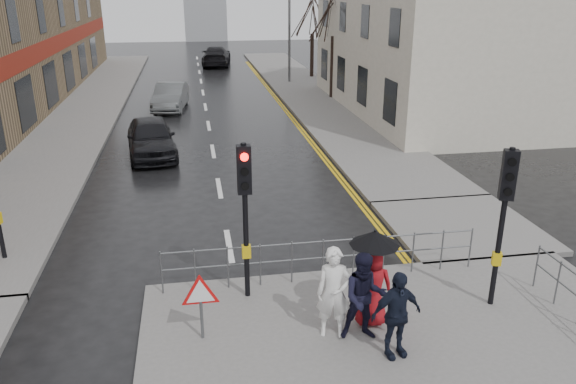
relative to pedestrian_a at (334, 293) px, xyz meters
name	(u,v)px	position (x,y,z in m)	size (l,w,h in m)	color
ground	(239,306)	(-1.66, 1.50, -1.04)	(120.00, 120.00, 0.00)	black
left_pavement	(90,103)	(-8.16, 24.50, -0.97)	(4.00, 44.00, 0.14)	#605E5B
right_pavement	(305,90)	(4.84, 26.50, -0.97)	(4.00, 40.00, 0.14)	#605E5B
pavement_bridge_right	(461,226)	(4.84, 4.50, -0.97)	(4.00, 4.20, 0.14)	#605E5B
building_right_cream	(438,19)	(10.34, 19.50, 3.74)	(9.00, 16.40, 10.10)	beige
traffic_signal_near_left	(245,195)	(-1.46, 1.70, 1.41)	(0.28, 0.27, 3.40)	black
traffic_signal_near_right	(505,201)	(3.54, 0.50, 1.41)	(0.34, 0.33, 3.40)	black
guard_railing_front	(323,251)	(0.29, 2.10, -0.19)	(7.14, 0.04, 1.00)	#595B5E
warning_sign	(200,296)	(-2.46, 0.30, 0.00)	(0.80, 0.07, 1.35)	#595B5E
street_lamp	(287,12)	(4.16, 29.50, 3.66)	(1.83, 0.25, 8.00)	#595B5E
tree_near	(334,9)	(5.84, 23.50, 4.09)	(2.40, 2.40, 6.58)	black
tree_far	(312,15)	(6.34, 31.50, 3.38)	(2.40, 2.40, 5.64)	black
pedestrian_a	(334,293)	(0.00, 0.00, 0.00)	(0.66, 0.43, 1.81)	white
pedestrian_b	(365,297)	(0.54, -0.19, -0.03)	(0.85, 0.66, 1.75)	black
pedestrian_with_umbrella	(373,273)	(0.82, 0.25, 0.20)	(0.96, 0.96, 1.99)	maroon
pedestrian_d	(396,315)	(0.93, -0.80, -0.07)	(0.98, 0.41, 1.67)	black
car_parked	(151,137)	(-4.07, 13.29, -0.29)	(1.79, 4.45, 1.52)	black
car_mid	(171,97)	(-3.51, 22.14, -0.34)	(1.49, 4.28, 1.41)	#4B4F51
car_far	(216,56)	(-0.12, 39.39, -0.25)	(2.23, 5.48, 1.59)	black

